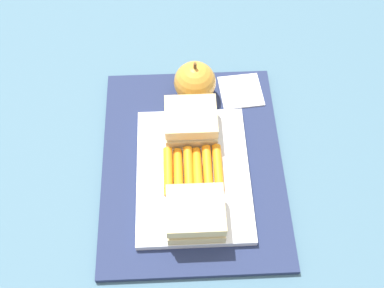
{
  "coord_description": "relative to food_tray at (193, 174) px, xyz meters",
  "views": [
    {
      "loc": [
        -0.37,
        0.02,
        0.65
      ],
      "look_at": [
        0.01,
        0.0,
        0.04
      ],
      "focal_mm": 44.51,
      "sensor_mm": 36.0,
      "label": 1
    }
  ],
  "objects": [
    {
      "name": "paper_napkin",
      "position": [
        0.16,
        -0.09,
        -0.0
      ],
      "size": [
        0.08,
        0.08,
        0.0
      ],
      "primitive_type": "cube",
      "rotation": [
        0.0,
        0.0,
        0.09
      ],
      "color": "white",
      "rests_on": "lunchbag_mat"
    },
    {
      "name": "sandwich_half_right",
      "position": [
        0.08,
        0.0,
        0.03
      ],
      "size": [
        0.07,
        0.08,
        0.04
      ],
      "color": "#DBC189",
      "rests_on": "food_tray"
    },
    {
      "name": "ground_plane",
      "position": [
        0.03,
        0.0,
        -0.02
      ],
      "size": [
        2.4,
        2.4,
        0.0
      ],
      "primitive_type": "plane",
      "color": "#42667A"
    },
    {
      "name": "carrot_sticks_bundle",
      "position": [
        -0.0,
        0.0,
        0.01
      ],
      "size": [
        0.08,
        0.09,
        0.02
      ],
      "color": "orange",
      "rests_on": "food_tray"
    },
    {
      "name": "food_tray",
      "position": [
        0.0,
        0.0,
        0.0
      ],
      "size": [
        0.23,
        0.17,
        0.01
      ],
      "primitive_type": "cube",
      "color": "white",
      "rests_on": "lunchbag_mat"
    },
    {
      "name": "sandwich_half_left",
      "position": [
        -0.08,
        0.0,
        0.03
      ],
      "size": [
        0.07,
        0.08,
        0.04
      ],
      "color": "#DBC189",
      "rests_on": "food_tray"
    },
    {
      "name": "lunchbag_mat",
      "position": [
        0.03,
        0.0,
        -0.01
      ],
      "size": [
        0.36,
        0.28,
        0.01
      ],
      "primitive_type": "cube",
      "color": "navy",
      "rests_on": "ground_plane"
    },
    {
      "name": "apple",
      "position": [
        0.16,
        -0.01,
        0.03
      ],
      "size": [
        0.07,
        0.07,
        0.08
      ],
      "color": "gold",
      "rests_on": "lunchbag_mat"
    }
  ]
}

